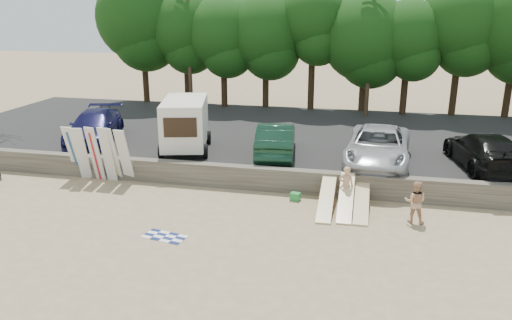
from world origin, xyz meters
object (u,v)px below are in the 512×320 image
object	(u,v)px
car_3	(484,151)
beachgoer_a	(346,186)
car_0	(94,127)
car_1	(276,139)
beachgoer_b	(415,202)
car_2	(378,146)
cooler	(295,197)
box_trailer	(185,122)

from	to	relation	value
car_3	beachgoer_a	size ratio (longest dim) A/B	3.42
car_0	beachgoer_a	size ratio (longest dim) A/B	3.40
car_1	beachgoer_b	xyz separation A→B (m)	(6.04, -4.97, -0.70)
car_2	beachgoer_a	distance (m)	3.79
car_1	car_0	bearing A→B (deg)	-10.12
car_2	cooler	xyz separation A→B (m)	(-3.23, -3.49, -1.36)
car_0	car_3	size ratio (longest dim) A/B	0.99
cooler	car_2	bearing A→B (deg)	59.96
beachgoer_b	car_2	bearing A→B (deg)	-66.66
beachgoer_a	car_3	bearing A→B (deg)	-143.32
car_0	car_3	distance (m)	19.14
beachgoer_a	car_0	bearing A→B (deg)	-15.42
car_2	car_3	distance (m)	4.59
beachgoer_a	beachgoer_b	bearing A→B (deg)	158.10
car_0	car_3	xyz separation A→B (m)	(19.13, -0.44, 0.01)
car_2	car_3	bearing A→B (deg)	8.90
car_2	cooler	size ratio (longest dim) A/B	15.53
car_3	cooler	distance (m)	8.81
box_trailer	cooler	bearing A→B (deg)	-45.81
car_0	car_2	xyz separation A→B (m)	(14.56, -0.84, 0.03)
box_trailer	car_2	xyz separation A→B (m)	(9.25, -0.21, -0.61)
cooler	car_0	bearing A→B (deg)	171.90
car_2	box_trailer	bearing A→B (deg)	-177.29
box_trailer	car_1	bearing A→B (deg)	-13.24
box_trailer	beachgoer_b	distance (m)	11.72
car_1	cooler	bearing A→B (deg)	104.74
car_0	cooler	bearing A→B (deg)	-35.55
beachgoer_a	cooler	xyz separation A→B (m)	(-2.01, 0.03, -0.64)
car_2	beachgoer_a	world-z (taller)	car_2
car_2	car_3	size ratio (longest dim) A/B	1.08
car_1	car_3	distance (m)	9.30
beachgoer_a	cooler	world-z (taller)	beachgoer_a
beachgoer_b	cooler	bearing A→B (deg)	-7.03
car_0	car_2	world-z (taller)	car_2
beachgoer_b	cooler	xyz separation A→B (m)	(-4.54, 1.19, -0.64)
box_trailer	car_0	bearing A→B (deg)	158.94
box_trailer	beachgoer_a	xyz separation A→B (m)	(8.03, -3.73, -1.32)
car_1	car_2	xyz separation A→B (m)	(4.73, -0.29, 0.02)
car_2	beachgoer_a	bearing A→B (deg)	-105.20
car_3	beachgoer_a	bearing A→B (deg)	24.53
car_1	car_3	bearing A→B (deg)	173.69
car_3	beachgoer_a	distance (m)	7.03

